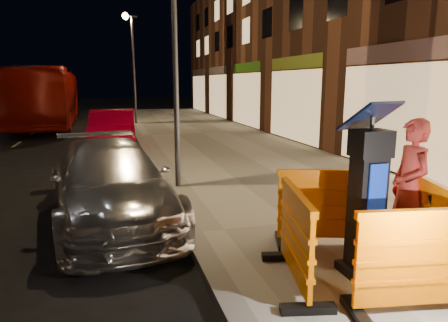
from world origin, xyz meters
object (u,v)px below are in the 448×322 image
object	(u,v)px
parking_kiosk	(367,195)
barrier_bldgside	(427,223)
barrier_front	(420,262)
barrier_back	(326,208)
car_silver	(112,220)
man	(410,187)
bus_doubledecker	(49,126)
barrier_kerbside	(296,238)
car_red	(114,150)

from	to	relation	value
parking_kiosk	barrier_bldgside	world-z (taller)	parking_kiosk
barrier_front	barrier_bldgside	bearing A→B (deg)	54.65
barrier_front	barrier_back	xyz separation A→B (m)	(0.00, 1.90, 0.00)
car_silver	man	xyz separation A→B (m)	(4.04, -2.98, 1.11)
bus_doubledecker	barrier_back	bearing A→B (deg)	-73.59
barrier_front	barrier_kerbside	size ratio (longest dim) A/B	1.00
barrier_bldgside	car_silver	size ratio (longest dim) A/B	0.30
barrier_front	parking_kiosk	bearing A→B (deg)	99.65
bus_doubledecker	parking_kiosk	bearing A→B (deg)	-74.36
barrier_kerbside	man	distance (m)	2.00
barrier_kerbside	parking_kiosk	bearing A→B (deg)	-77.35
man	bus_doubledecker	bearing A→B (deg)	-149.78
barrier_kerbside	man	xyz separation A→B (m)	(1.92, 0.39, 0.39)
parking_kiosk	car_red	xyz separation A→B (m)	(-2.94, 11.43, -1.18)
car_silver	car_red	bearing A→B (deg)	82.15
barrier_back	man	world-z (taller)	man
barrier_bldgside	barrier_kerbside	bearing A→B (deg)	106.65
barrier_back	car_silver	size ratio (longest dim) A/B	0.30
car_silver	barrier_kerbside	bearing A→B (deg)	-64.86
barrier_bldgside	bus_doubledecker	bearing A→B (deg)	36.17
parking_kiosk	man	distance (m)	1.05
parking_kiosk	barrier_bldgside	bearing A→B (deg)	14.65
barrier_kerbside	man	world-z (taller)	man
barrier_kerbside	barrier_front	bearing A→B (deg)	-122.35
man	barrier_front	bearing A→B (deg)	-25.53
barrier_front	barrier_kerbside	distance (m)	1.34
barrier_kerbside	car_silver	distance (m)	4.05
barrier_front	barrier_bldgside	world-z (taller)	same
car_silver	barrier_back	bearing A→B (deg)	-45.30
barrier_front	car_red	size ratio (longest dim) A/B	0.32
parking_kiosk	man	size ratio (longest dim) A/B	1.07
car_silver	man	distance (m)	5.14
barrier_back	car_silver	bearing A→B (deg)	159.32
barrier_back	car_red	world-z (taller)	barrier_back
parking_kiosk	barrier_bldgside	size ratio (longest dim) A/B	1.40
bus_doubledecker	man	distance (m)	21.79
parking_kiosk	car_red	bearing A→B (deg)	119.09
parking_kiosk	barrier_front	size ratio (longest dim) A/B	1.40
barrier_back	car_silver	xyz separation A→B (m)	(-3.07, 2.43, -0.72)
barrier_back	barrier_kerbside	bearing A→B (deg)	-117.35
barrier_back	bus_doubledecker	xyz separation A→B (m)	(-6.44, 19.90, -0.72)
car_red	man	distance (m)	11.77
car_red	man	size ratio (longest dim) A/B	2.39
parking_kiosk	man	world-z (taller)	parking_kiosk
barrier_back	car_silver	distance (m)	3.98
barrier_front	barrier_bldgside	xyz separation A→B (m)	(0.95, 0.95, 0.00)
car_silver	man	world-z (taller)	man
barrier_bldgside	bus_doubledecker	xyz separation A→B (m)	(-7.39, 20.85, -0.72)
bus_doubledecker	man	world-z (taller)	man
barrier_front	car_red	world-z (taller)	barrier_front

